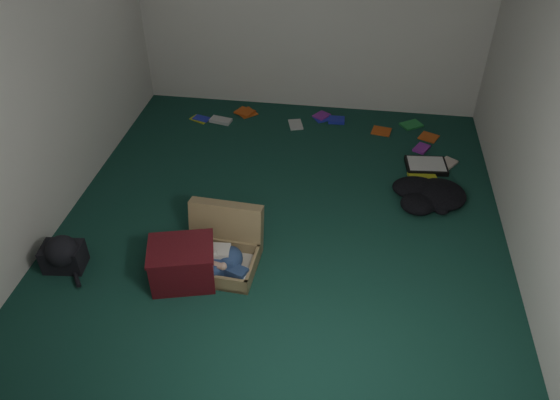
# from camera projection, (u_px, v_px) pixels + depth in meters

# --- Properties ---
(floor) EXTENTS (4.50, 4.50, 0.00)m
(floor) POSITION_uv_depth(u_px,v_px,m) (282.00, 220.00, 5.04)
(floor) COLOR #163F34
(floor) RESTS_ON ground
(wall_back) EXTENTS (4.50, 0.00, 4.50)m
(wall_back) POSITION_uv_depth(u_px,v_px,m) (312.00, 0.00, 6.00)
(wall_back) COLOR white
(wall_back) RESTS_ON ground
(wall_front) EXTENTS (4.50, 0.00, 4.50)m
(wall_front) POSITION_uv_depth(u_px,v_px,m) (213.00, 314.00, 2.48)
(wall_front) COLOR white
(wall_front) RESTS_ON ground
(wall_left) EXTENTS (0.00, 4.50, 4.50)m
(wall_left) POSITION_uv_depth(u_px,v_px,m) (42.00, 76.00, 4.47)
(wall_left) COLOR white
(wall_left) RESTS_ON ground
(wall_right) EXTENTS (0.00, 4.50, 4.50)m
(wall_right) POSITION_uv_depth(u_px,v_px,m) (551.00, 110.00, 4.01)
(wall_right) COLOR white
(wall_right) RESTS_ON ground
(suitcase) EXTENTS (0.66, 0.65, 0.46)m
(suitcase) POSITION_uv_depth(u_px,v_px,m) (221.00, 247.00, 4.54)
(suitcase) COLOR #977E53
(suitcase) RESTS_ON floor
(person) EXTENTS (0.67, 0.35, 0.29)m
(person) POSITION_uv_depth(u_px,v_px,m) (210.00, 256.00, 4.40)
(person) COLOR beige
(person) RESTS_ON suitcase
(maroon_bin) EXTENTS (0.60, 0.52, 0.35)m
(maroon_bin) POSITION_uv_depth(u_px,v_px,m) (182.00, 264.00, 4.34)
(maroon_bin) COLOR #4D0F16
(maroon_bin) RESTS_ON floor
(backpack) EXTENTS (0.44, 0.36, 0.24)m
(backpack) POSITION_uv_depth(u_px,v_px,m) (63.00, 256.00, 4.49)
(backpack) COLOR black
(backpack) RESTS_ON floor
(clothing_pile) EXTENTS (0.57, 0.51, 0.15)m
(clothing_pile) POSITION_uv_depth(u_px,v_px,m) (434.00, 196.00, 5.20)
(clothing_pile) COLOR black
(clothing_pile) RESTS_ON floor
(paper_tray) EXTENTS (0.44, 0.35, 0.06)m
(paper_tray) POSITION_uv_depth(u_px,v_px,m) (426.00, 166.00, 5.70)
(paper_tray) COLOR black
(paper_tray) RESTS_ON floor
(book_scatter) EXTENTS (3.03, 1.36, 0.02)m
(book_scatter) POSITION_uv_depth(u_px,v_px,m) (341.00, 132.00, 6.27)
(book_scatter) COLOR gold
(book_scatter) RESTS_ON floor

